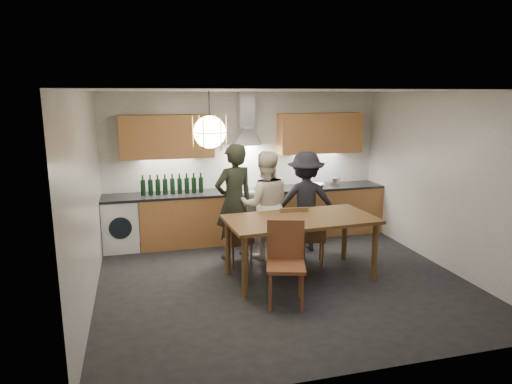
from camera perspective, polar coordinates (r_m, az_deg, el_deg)
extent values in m
plane|color=black|center=(6.53, 3.32, -10.95)|extent=(5.00, 5.00, 0.00)
cube|color=white|center=(8.27, -1.43, 3.40)|extent=(5.00, 0.02, 2.60)
cube|color=white|center=(4.13, 13.33, -5.96)|extent=(5.00, 0.02, 2.60)
cube|color=white|center=(5.87, -20.42, -1.02)|extent=(0.02, 4.50, 2.60)
cube|color=white|center=(7.30, 22.44, 1.30)|extent=(0.02, 4.50, 2.60)
cube|color=silver|center=(6.00, 3.63, 12.53)|extent=(5.00, 4.50, 0.02)
cube|color=#BF8149|center=(7.97, -9.15, -3.49)|extent=(1.45, 0.60, 0.86)
cube|color=#BF8149|center=(8.62, 8.66, -2.27)|extent=(2.05, 0.60, 0.86)
cube|color=white|center=(7.95, -16.53, -3.93)|extent=(0.58, 0.58, 0.85)
cube|color=black|center=(7.84, -11.44, -0.45)|extent=(2.05, 0.62, 0.04)
cube|color=black|center=(8.52, 8.76, 0.66)|extent=(2.05, 0.62, 0.04)
cube|color=silver|center=(8.17, -0.90, -3.16)|extent=(0.90, 0.60, 0.80)
cube|color=black|center=(7.91, -0.40, -3.83)|extent=(0.78, 0.02, 0.42)
cube|color=slate|center=(8.06, -0.91, -0.14)|extent=(0.90, 0.60, 0.08)
cube|color=silver|center=(7.80, -0.46, -0.11)|extent=(0.90, 0.08, 0.04)
cube|color=#C4854B|center=(7.82, -11.06, 6.81)|extent=(1.55, 0.35, 0.72)
cube|color=#C4854B|center=(8.46, 8.01, 7.31)|extent=(1.55, 0.35, 0.72)
cube|color=silver|center=(8.05, -1.25, 10.25)|extent=(0.26, 0.22, 0.62)
cylinder|color=black|center=(5.67, -5.86, 9.98)|extent=(0.01, 0.01, 0.50)
sphere|color=#FFE0A5|center=(5.69, -5.81, 7.46)|extent=(0.40, 0.40, 0.40)
torus|color=gold|center=(5.69, -5.81, 7.46)|extent=(0.43, 0.43, 0.01)
cube|color=brown|center=(6.39, 5.60, -3.42)|extent=(2.13, 1.15, 0.05)
cylinder|color=brown|center=(5.83, -1.42, -9.42)|extent=(0.08, 0.08, 0.83)
cylinder|color=brown|center=(6.60, -3.55, -6.82)|extent=(0.08, 0.08, 0.83)
cylinder|color=brown|center=(6.59, 14.62, -7.25)|extent=(0.08, 0.08, 0.83)
cylinder|color=brown|center=(7.28, 11.02, -5.20)|extent=(0.08, 0.08, 0.83)
cube|color=brown|center=(6.91, -2.22, -6.14)|extent=(0.42, 0.42, 0.03)
cube|color=brown|center=(6.69, -1.69, -4.78)|extent=(0.37, 0.10, 0.40)
cylinder|color=brown|center=(7.16, -1.56, -7.20)|extent=(0.03, 0.03, 0.37)
cylinder|color=brown|center=(6.90, -0.58, -7.94)|extent=(0.03, 0.03, 0.37)
cylinder|color=brown|center=(7.05, -3.79, -7.52)|extent=(0.03, 0.03, 0.37)
cylinder|color=brown|center=(6.79, -2.88, -8.30)|extent=(0.03, 0.03, 0.37)
cube|color=brown|center=(6.97, 4.31, -5.45)|extent=(0.45, 0.45, 0.04)
cube|color=brown|center=(6.73, 4.77, -3.89)|extent=(0.42, 0.07, 0.46)
cylinder|color=brown|center=(7.25, 5.24, -6.74)|extent=(0.04, 0.04, 0.43)
cylinder|color=brown|center=(6.94, 6.03, -7.64)|extent=(0.04, 0.04, 0.43)
cylinder|color=brown|center=(7.17, 2.59, -6.93)|extent=(0.04, 0.04, 0.43)
cylinder|color=brown|center=(6.85, 3.26, -7.85)|extent=(0.04, 0.04, 0.43)
cube|color=brown|center=(7.04, 6.99, -5.74)|extent=(0.47, 0.47, 0.04)
cube|color=brown|center=(6.81, 7.18, -4.37)|extent=(0.38, 0.14, 0.42)
cylinder|color=brown|center=(7.27, 8.05, -6.95)|extent=(0.03, 0.03, 0.39)
cylinder|color=brown|center=(6.98, 8.34, -7.78)|extent=(0.03, 0.03, 0.39)
cylinder|color=brown|center=(7.24, 5.61, -6.97)|extent=(0.03, 0.03, 0.39)
cylinder|color=brown|center=(6.95, 5.79, -7.80)|extent=(0.03, 0.03, 0.39)
cube|color=brown|center=(5.64, 3.75, -9.28)|extent=(0.58, 0.58, 0.04)
cube|color=brown|center=(5.75, 3.71, -5.94)|extent=(0.46, 0.18, 0.51)
cylinder|color=brown|center=(5.57, 1.79, -12.48)|extent=(0.04, 0.04, 0.48)
cylinder|color=brown|center=(5.91, 1.79, -10.96)|extent=(0.04, 0.04, 0.48)
cylinder|color=brown|center=(5.58, 5.76, -12.48)|extent=(0.04, 0.04, 0.48)
cylinder|color=brown|center=(5.93, 5.50, -10.96)|extent=(0.04, 0.04, 0.48)
imported|color=black|center=(7.11, -2.76, -1.25)|extent=(0.77, 0.63, 1.82)
imported|color=beige|center=(7.16, 1.12, -1.64)|extent=(0.91, 0.75, 1.70)
imported|color=black|center=(7.58, 6.18, -1.15)|extent=(1.16, 0.81, 1.64)
imported|color=#B0B0B3|center=(8.36, 7.71, 0.84)|extent=(0.34, 0.34, 0.07)
cylinder|color=#ACACAF|center=(8.54, 9.74, 1.28)|extent=(0.25, 0.25, 0.14)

